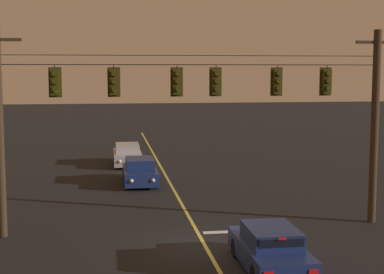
{
  "coord_description": "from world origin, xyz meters",
  "views": [
    {
      "loc": [
        -3.39,
        -20.11,
        6.25
      ],
      "look_at": [
        0.0,
        3.16,
        3.54
      ],
      "focal_mm": 54.74,
      "sensor_mm": 36.0,
      "label": 1
    }
  ],
  "objects_px": {
    "traffic_light_leftmost": "(55,82)",
    "traffic_light_left_inner": "(114,82)",
    "car_oncoming_trailing": "(127,155)",
    "traffic_light_rightmost": "(278,82)",
    "traffic_light_centre": "(177,82)",
    "traffic_light_right_inner": "(216,82)",
    "car_waiting_near_lane": "(270,249)",
    "car_oncoming_lead": "(140,172)",
    "traffic_light_far_right": "(327,82)"
  },
  "relations": [
    {
      "from": "traffic_light_leftmost",
      "to": "traffic_light_left_inner",
      "type": "distance_m",
      "value": 2.18
    },
    {
      "from": "traffic_light_leftmost",
      "to": "car_oncoming_trailing",
      "type": "distance_m",
      "value": 17.31
    },
    {
      "from": "traffic_light_left_inner",
      "to": "traffic_light_rightmost",
      "type": "height_order",
      "value": "same"
    },
    {
      "from": "traffic_light_leftmost",
      "to": "traffic_light_rightmost",
      "type": "relative_size",
      "value": 1.0
    },
    {
      "from": "traffic_light_centre",
      "to": "traffic_light_left_inner",
      "type": "bearing_deg",
      "value": 180.0
    },
    {
      "from": "traffic_light_leftmost",
      "to": "car_oncoming_trailing",
      "type": "height_order",
      "value": "traffic_light_leftmost"
    },
    {
      "from": "traffic_light_leftmost",
      "to": "traffic_light_centre",
      "type": "relative_size",
      "value": 1.0
    },
    {
      "from": "traffic_light_right_inner",
      "to": "car_waiting_near_lane",
      "type": "relative_size",
      "value": 0.28
    },
    {
      "from": "traffic_light_centre",
      "to": "car_oncoming_lead",
      "type": "height_order",
      "value": "traffic_light_centre"
    },
    {
      "from": "traffic_light_left_inner",
      "to": "car_oncoming_lead",
      "type": "bearing_deg",
      "value": 81.37
    },
    {
      "from": "traffic_light_left_inner",
      "to": "traffic_light_leftmost",
      "type": "bearing_deg",
      "value": 180.0
    },
    {
      "from": "car_waiting_near_lane",
      "to": "traffic_light_leftmost",
      "type": "bearing_deg",
      "value": 144.26
    },
    {
      "from": "traffic_light_leftmost",
      "to": "car_oncoming_lead",
      "type": "height_order",
      "value": "traffic_light_leftmost"
    },
    {
      "from": "traffic_light_leftmost",
      "to": "traffic_light_right_inner",
      "type": "distance_m",
      "value": 6.09
    },
    {
      "from": "traffic_light_left_inner",
      "to": "traffic_light_right_inner",
      "type": "xyz_separation_m",
      "value": [
        3.91,
        0.0,
        0.0
      ]
    },
    {
      "from": "car_oncoming_trailing",
      "to": "traffic_light_far_right",
      "type": "bearing_deg",
      "value": -65.58
    },
    {
      "from": "traffic_light_rightmost",
      "to": "car_oncoming_trailing",
      "type": "bearing_deg",
      "value": 108.24
    },
    {
      "from": "traffic_light_rightmost",
      "to": "traffic_light_far_right",
      "type": "relative_size",
      "value": 1.0
    },
    {
      "from": "car_oncoming_lead",
      "to": "traffic_light_left_inner",
      "type": "bearing_deg",
      "value": -98.63
    },
    {
      "from": "car_oncoming_lead",
      "to": "car_oncoming_trailing",
      "type": "relative_size",
      "value": 1.0
    },
    {
      "from": "traffic_light_rightmost",
      "to": "traffic_light_far_right",
      "type": "height_order",
      "value": "same"
    },
    {
      "from": "traffic_light_far_right",
      "to": "car_waiting_near_lane",
      "type": "relative_size",
      "value": 0.28
    },
    {
      "from": "car_waiting_near_lane",
      "to": "traffic_light_right_inner",
      "type": "bearing_deg",
      "value": 99.32
    },
    {
      "from": "car_waiting_near_lane",
      "to": "traffic_light_far_right",
      "type": "bearing_deg",
      "value": 53.73
    },
    {
      "from": "traffic_light_rightmost",
      "to": "car_oncoming_trailing",
      "type": "xyz_separation_m",
      "value": [
        -5.35,
        16.22,
        -5.14
      ]
    },
    {
      "from": "traffic_light_right_inner",
      "to": "car_oncoming_trailing",
      "type": "relative_size",
      "value": 0.28
    },
    {
      "from": "traffic_light_centre",
      "to": "car_oncoming_trailing",
      "type": "height_order",
      "value": "traffic_light_centre"
    },
    {
      "from": "traffic_light_rightmost",
      "to": "traffic_light_centre",
      "type": "bearing_deg",
      "value": 180.0
    },
    {
      "from": "traffic_light_left_inner",
      "to": "car_waiting_near_lane",
      "type": "distance_m",
      "value": 8.57
    },
    {
      "from": "traffic_light_leftmost",
      "to": "traffic_light_right_inner",
      "type": "relative_size",
      "value": 1.0
    },
    {
      "from": "traffic_light_left_inner",
      "to": "traffic_light_rightmost",
      "type": "relative_size",
      "value": 1.0
    },
    {
      "from": "traffic_light_centre",
      "to": "car_oncoming_trailing",
      "type": "bearing_deg",
      "value": 94.88
    },
    {
      "from": "traffic_light_centre",
      "to": "traffic_light_right_inner",
      "type": "relative_size",
      "value": 1.0
    },
    {
      "from": "car_oncoming_trailing",
      "to": "car_oncoming_lead",
      "type": "bearing_deg",
      "value": -85.98
    },
    {
      "from": "car_oncoming_lead",
      "to": "traffic_light_centre",
      "type": "bearing_deg",
      "value": -84.54
    },
    {
      "from": "car_waiting_near_lane",
      "to": "car_oncoming_lead",
      "type": "xyz_separation_m",
      "value": [
        -3.26,
        14.66,
        -0.0
      ]
    },
    {
      "from": "traffic_light_right_inner",
      "to": "car_oncoming_trailing",
      "type": "distance_m",
      "value": 17.26
    },
    {
      "from": "traffic_light_leftmost",
      "to": "traffic_light_rightmost",
      "type": "height_order",
      "value": "same"
    },
    {
      "from": "traffic_light_rightmost",
      "to": "traffic_light_right_inner",
      "type": "bearing_deg",
      "value": 180.0
    },
    {
      "from": "traffic_light_leftmost",
      "to": "traffic_light_left_inner",
      "type": "relative_size",
      "value": 1.0
    },
    {
      "from": "traffic_light_far_right",
      "to": "car_waiting_near_lane",
      "type": "distance_m",
      "value": 8.03
    },
    {
      "from": "traffic_light_leftmost",
      "to": "car_oncoming_lead",
      "type": "relative_size",
      "value": 0.28
    },
    {
      "from": "traffic_light_right_inner",
      "to": "car_oncoming_lead",
      "type": "xyz_separation_m",
      "value": [
        -2.44,
        9.69,
        -5.14
      ]
    },
    {
      "from": "traffic_light_centre",
      "to": "traffic_light_right_inner",
      "type": "height_order",
      "value": "same"
    },
    {
      "from": "traffic_light_right_inner",
      "to": "car_waiting_near_lane",
      "type": "height_order",
      "value": "traffic_light_right_inner"
    },
    {
      "from": "traffic_light_far_right",
      "to": "car_oncoming_trailing",
      "type": "bearing_deg",
      "value": 114.42
    },
    {
      "from": "traffic_light_right_inner",
      "to": "traffic_light_rightmost",
      "type": "xyz_separation_m",
      "value": [
        2.44,
        0.0,
        0.0
      ]
    },
    {
      "from": "traffic_light_centre",
      "to": "car_waiting_near_lane",
      "type": "distance_m",
      "value": 7.52
    },
    {
      "from": "traffic_light_leftmost",
      "to": "traffic_light_far_right",
      "type": "height_order",
      "value": "same"
    },
    {
      "from": "traffic_light_leftmost",
      "to": "car_oncoming_trailing",
      "type": "xyz_separation_m",
      "value": [
        3.19,
        16.22,
        -5.14
      ]
    }
  ]
}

